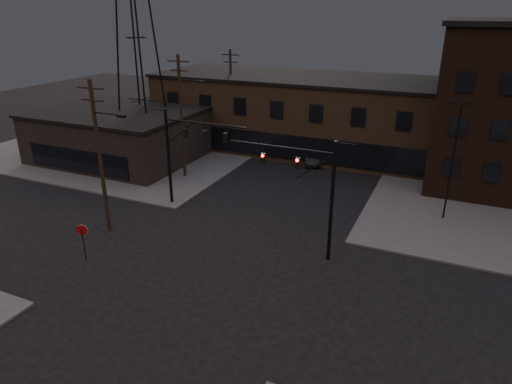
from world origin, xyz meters
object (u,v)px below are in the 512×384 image
parked_car_lot_b (483,180)px  car_crossing (312,157)px  traffic_signal_far (181,148)px  traffic_signal_near (315,186)px  stop_sign (82,234)px  parked_car_lot_a (510,184)px

parked_car_lot_b → car_crossing: (-16.33, 0.38, -0.08)m
traffic_signal_far → car_crossing: size_ratio=1.91×
traffic_signal_near → car_crossing: 19.93m
traffic_signal_far → stop_sign: 10.55m
traffic_signal_near → parked_car_lot_b: traffic_signal_near is taller
traffic_signal_near → parked_car_lot_a: bearing=54.5°
stop_sign → car_crossing: size_ratio=0.59×
traffic_signal_near → stop_sign: bearing=-154.1°
traffic_signal_far → parked_car_lot_b: 27.21m
traffic_signal_near → parked_car_lot_b: size_ratio=1.88×
traffic_signal_far → stop_sign: traffic_signal_far is taller
stop_sign → car_crossing: 26.16m
car_crossing → stop_sign: bearing=-125.9°
traffic_signal_near → parked_car_lot_a: 22.14m
stop_sign → car_crossing: stop_sign is taller
traffic_signal_far → car_crossing: traffic_signal_far is taller
parked_car_lot_a → car_crossing: bearing=81.9°
car_crossing → traffic_signal_far: bearing=-131.7°
stop_sign → parked_car_lot_a: size_ratio=0.57×
traffic_signal_near → traffic_signal_far: (-12.07, 3.50, 0.08)m
stop_sign → car_crossing: (7.47, 25.04, -1.16)m
stop_sign → traffic_signal_near: bearing=25.9°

